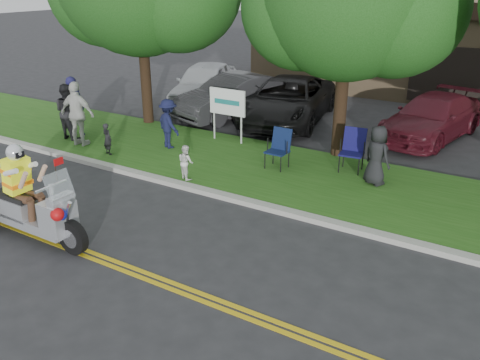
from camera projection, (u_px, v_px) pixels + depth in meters
The scene contains 21 objects.
ground at pixel (166, 264), 9.39m from camera, with size 120.00×120.00×0.00m, color #28282B.
centerline_near at pixel (145, 279), 8.93m from camera, with size 60.00×0.10×0.01m, color gold.
centerline_far at pixel (151, 275), 9.05m from camera, with size 60.00×0.10×0.01m, color gold.
curb at pixel (250, 203), 11.77m from camera, with size 60.00×0.25×0.12m, color #A8A89E.
grass_verge at pixel (291, 174), 13.47m from camera, with size 60.00×4.00×0.10m, color #245416.
commercial_building at pixel (470, 45), 22.63m from camera, with size 18.00×8.20×4.00m.
business_sign at pixel (227, 105), 15.53m from camera, with size 1.25×0.06×1.75m.
trike_scooter at pixel (25, 206), 10.13m from camera, with size 3.00×1.00×1.97m.
lawn_chair_a at pixel (353, 147), 13.41m from camera, with size 0.66×0.68×1.13m.
lawn_chair_b at pixel (279, 146), 13.62m from camera, with size 0.57×0.59×1.06m.
spectator_adult_left at pixel (74, 106), 16.20m from camera, with size 0.70×0.46×1.91m, color #1C1A49.
spectator_adult_mid at pixel (68, 111), 15.91m from camera, with size 0.85×0.66×1.74m, color black.
spectator_adult_right at pixel (78, 114), 15.22m from camera, with size 1.14×0.47×1.95m, color silver.
spectator_chair_a at pixel (169, 124), 15.10m from camera, with size 0.95×0.55×1.48m, color #141738.
spectator_chair_b at pixel (377, 155), 12.44m from camera, with size 0.73×0.48×1.50m, color black.
child_left at pixel (107, 139), 14.63m from camera, with size 0.34×0.22×0.92m, color black.
child_right at pixel (186, 162), 12.88m from camera, with size 0.44×0.34×0.90m, color silver.
parked_car_far_left at pixel (205, 84), 20.54m from camera, with size 2.00×4.97×1.69m, color silver.
parked_car_left at pixel (234, 96), 18.76m from camera, with size 1.64×4.70×1.55m, color #272729.
parked_car_mid at pixel (288, 100), 18.15m from camera, with size 2.58×5.59×1.55m, color black.
parked_car_right at pixel (432, 118), 16.34m from camera, with size 1.92×4.72×1.37m, color #50121D.
Camera 1 is at (5.41, -6.19, 4.99)m, focal length 38.00 mm.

